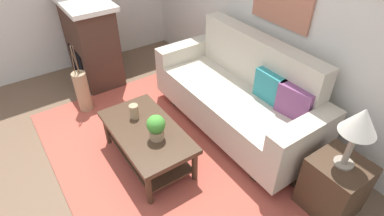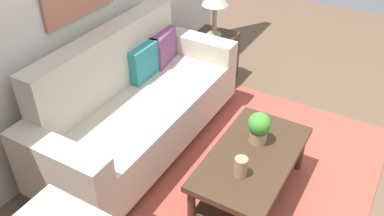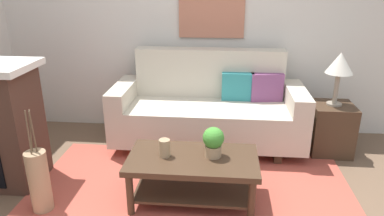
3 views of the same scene
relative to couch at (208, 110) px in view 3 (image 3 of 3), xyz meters
name	(u,v)px [view 3 (image 3 of 3)]	position (x,y,z in m)	size (l,w,h in m)	color
wall_back	(203,22)	(-0.10, 0.54, 0.92)	(4.90, 0.10, 2.70)	silver
area_rug	(190,197)	(-0.10, -1.10, -0.42)	(2.95, 1.87, 0.01)	#B24C3D
couch	(208,110)	(0.00, 0.00, 0.00)	(2.12, 0.84, 1.08)	beige
throw_pillow_teal	(238,86)	(0.33, 0.13, 0.25)	(0.36, 0.12, 0.32)	teal
throw_pillow_plum	(267,87)	(0.65, 0.13, 0.25)	(0.36, 0.12, 0.32)	#7A4270
coffee_table	(193,169)	(-0.07, -1.14, -0.12)	(1.10, 0.60, 0.43)	#422D1E
tabletop_vase	(165,148)	(-0.31, -1.15, 0.08)	(0.09, 0.09, 0.15)	tan
potted_plant_tabletop	(213,141)	(0.10, -1.11, 0.14)	(0.18, 0.18, 0.26)	tan
side_table	(330,129)	(1.36, -0.07, -0.15)	(0.44, 0.44, 0.56)	#422D1E
table_lamp	(340,65)	(1.36, -0.07, 0.56)	(0.28, 0.28, 0.57)	gray
floor_vase	(39,182)	(-1.32, -1.39, -0.16)	(0.17, 0.17, 0.54)	tan
floor_vase_branch_a	(33,132)	(-1.30, -1.39, 0.29)	(0.01, 0.01, 0.36)	brown
floor_vase_branch_b	(31,131)	(-1.33, -1.38, 0.29)	(0.01, 0.01, 0.36)	brown
floor_vase_branch_c	(28,133)	(-1.33, -1.41, 0.29)	(0.01, 0.01, 0.36)	brown
framed_painting	(212,7)	(0.00, 0.47, 1.10)	(0.77, 0.03, 0.71)	#B77056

